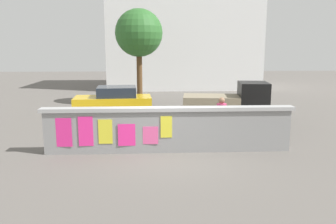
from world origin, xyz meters
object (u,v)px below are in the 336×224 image
object	(u,v)px
tree_roadside	(139,34)
bicycle_near	(163,130)
motorcycle	(121,119)
car_parked	(114,100)
auto_rickshaw_truck	(230,104)
person_walking	(221,115)

from	to	relation	value
tree_roadside	bicycle_near	bearing A→B (deg)	-82.33
motorcycle	bicycle_near	bearing A→B (deg)	-42.25
bicycle_near	car_parked	bearing A→B (deg)	114.84
auto_rickshaw_truck	person_walking	xyz separation A→B (m)	(-0.97, -2.93, 0.09)
person_walking	tree_roadside	world-z (taller)	tree_roadside
car_parked	bicycle_near	xyz separation A→B (m)	(2.27, -4.90, -0.37)
tree_roadside	person_walking	bearing A→B (deg)	-69.92
bicycle_near	person_walking	xyz separation A→B (m)	(2.04, -0.54, 0.62)
motorcycle	tree_roadside	bearing A→B (deg)	84.96
auto_rickshaw_truck	tree_roadside	size ratio (longest dim) A/B	0.68
motorcycle	person_walking	world-z (taller)	person_walking
motorcycle	person_walking	size ratio (longest dim) A/B	1.16
auto_rickshaw_truck	bicycle_near	world-z (taller)	auto_rickshaw_truck
auto_rickshaw_truck	person_walking	distance (m)	3.09
auto_rickshaw_truck	motorcycle	world-z (taller)	auto_rickshaw_truck
motorcycle	auto_rickshaw_truck	bearing A→B (deg)	10.96
auto_rickshaw_truck	car_parked	bearing A→B (deg)	154.60
bicycle_near	tree_roadside	bearing A→B (deg)	97.67
bicycle_near	tree_roadside	world-z (taller)	tree_roadside
person_walking	car_parked	bearing A→B (deg)	128.38
auto_rickshaw_truck	person_walking	world-z (taller)	auto_rickshaw_truck
motorcycle	tree_roadside	world-z (taller)	tree_roadside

